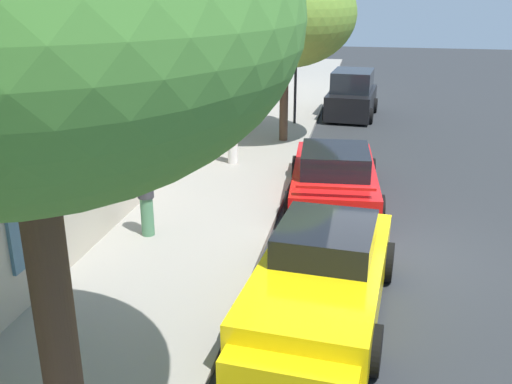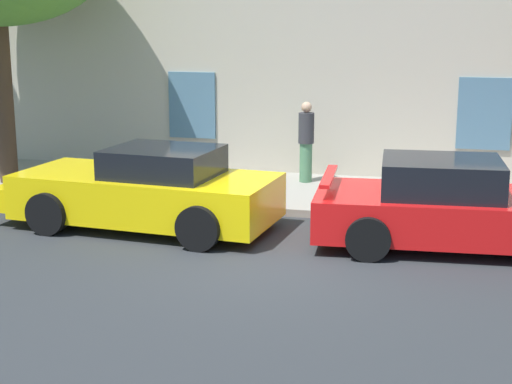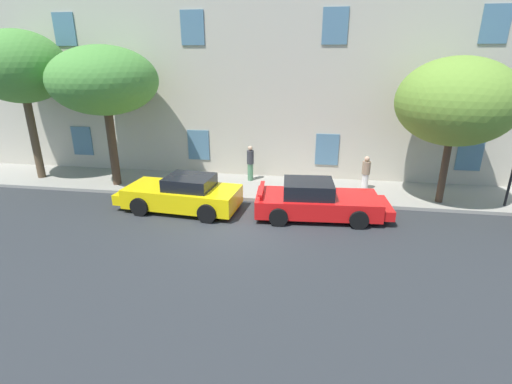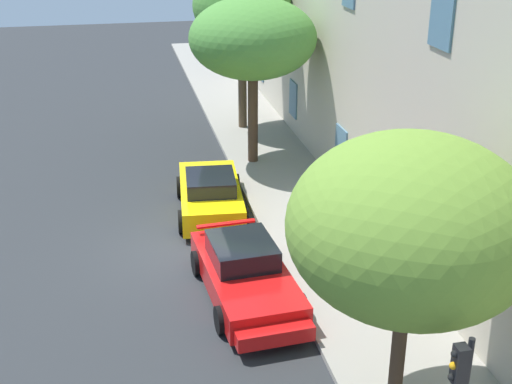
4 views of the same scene
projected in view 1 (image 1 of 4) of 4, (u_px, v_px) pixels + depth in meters
ground_plane at (391, 252)px, 11.59m from camera, size 80.00×80.00×0.00m
sidewalk at (191, 233)px, 12.32m from camera, size 60.00×3.33×0.14m
sportscar_red_lead at (320, 282)px, 9.15m from camera, size 4.99×2.43×1.42m
sportscar_yellow_flank at (334, 174)px, 14.33m from camera, size 5.14×2.46×1.41m
hatchback_parked at (352, 96)px, 23.04m from camera, size 3.63×2.11×1.85m
tree_midblock at (285, 14)px, 17.95m from camera, size 4.44×4.44×5.71m
tree_far_end at (14, 22)px, 4.54m from camera, size 4.62×4.62×6.16m
traffic_light at (298, 60)px, 20.82m from camera, size 0.22×0.36×3.43m
pedestrian_admiring at (146, 195)px, 11.76m from camera, size 0.41×0.41×1.70m
pedestrian_strolling at (233, 137)px, 16.60m from camera, size 0.51×0.51×1.55m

